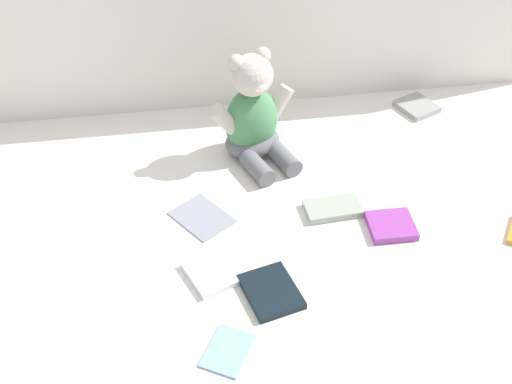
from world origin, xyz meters
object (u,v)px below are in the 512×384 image
Objects in this scene: book_case_2 at (391,226)px; book_case_3 at (210,274)px; teddy_bear at (253,118)px; book_case_0 at (228,350)px; book_case_4 at (271,292)px; book_case_6 at (333,209)px; book_case_5 at (417,107)px; book_case_1 at (202,217)px.

book_case_3 is (-0.40, -0.08, -0.00)m from book_case_2.
book_case_0 is at bearing -123.76° from teddy_bear.
book_case_0 is at bearing 36.29° from book_case_4.
book_case_4 is (-0.03, -0.47, -0.09)m from teddy_bear.
book_case_0 is 0.47m from book_case_2.
teddy_bear is 0.30m from book_case_6.
book_case_0 is 0.93m from book_case_5.
book_case_6 reaches higher than book_case_4.
teddy_bear is at bearing -153.10° from book_case_6.
book_case_0 is 0.44m from book_case_6.
book_case_6 is (0.29, -0.02, 0.00)m from book_case_1.
book_case_1 is at bearing 122.35° from book_case_0.
book_case_3 is (-0.01, 0.19, 0.00)m from book_case_0.
teddy_bear is at bearing -98.36° from book_case_5.
book_case_0 is 0.78× the size of book_case_1.
book_case_1 is 0.42m from book_case_2.
book_case_2 is 0.94× the size of book_case_3.
book_case_0 is 0.95× the size of book_case_3.
book_case_3 is 0.81m from book_case_5.
book_case_6 is at bearing -80.41° from teddy_bear.
book_case_2 reaches higher than book_case_1.
book_case_2 is 0.49m from book_case_5.
teddy_bear is 2.14× the size of book_case_1.
book_case_6 is at bearing -39.17° from book_case_1.
book_case_2 is (0.26, -0.32, -0.09)m from teddy_bear.
book_case_1 is 1.30× the size of book_case_5.
book_case_2 reaches higher than book_case_5.
book_case_3 is at bearing -77.90° from book_case_2.
book_case_2 and book_case_6 have the same top height.
book_case_2 is at bearing -48.86° from book_case_5.
teddy_bear reaches higher than book_case_5.
teddy_bear reaches higher than book_case_0.
book_case_6 reaches higher than book_case_1.
book_case_4 is at bearing -42.62° from book_case_6.
teddy_bear is 2.20× the size of book_case_6.
teddy_bear is 0.44m from book_case_3.
book_case_3 is 0.85× the size of book_case_4.
book_case_5 is (0.62, 0.35, 0.00)m from book_case_1.
book_case_6 reaches higher than book_case_0.
book_case_0 reaches higher than book_case_1.
book_case_6 is at bearing -122.43° from book_case_2.
book_case_2 is 1.00× the size of book_case_5.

